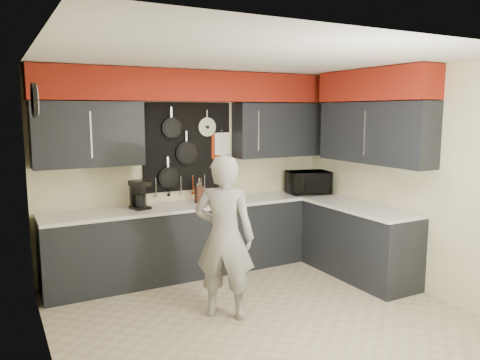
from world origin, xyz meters
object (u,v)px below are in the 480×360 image
microwave (308,182)px  person (224,237)px  knife_block (199,195)px  utensil_crock (200,197)px  coffee_maker (139,194)px

microwave → person: size_ratio=0.35×
knife_block → utensil_crock: 0.04m
knife_block → utensil_crock: size_ratio=1.47×
microwave → person: (-1.96, -1.26, -0.25)m
coffee_maker → microwave: bearing=-14.1°
microwave → coffee_maker: (-2.43, 0.12, 0.02)m
person → coffee_maker: bearing=-32.4°
knife_block → person: size_ratio=0.13×
coffee_maker → person: 1.48m
coffee_maker → person: size_ratio=0.21×
microwave → utensil_crock: bearing=-172.3°
knife_block → person: 1.42m
coffee_maker → person: person is taller
knife_block → person: bearing=-104.6°
knife_block → person: (-0.32, -1.37, -0.19)m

